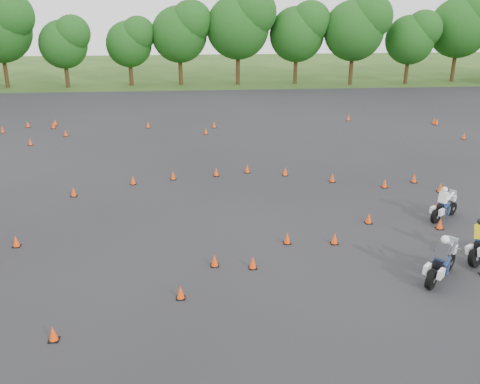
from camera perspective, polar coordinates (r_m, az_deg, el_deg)
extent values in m
plane|color=#2D5119|center=(20.53, 0.91, -7.08)|extent=(140.00, 140.00, 0.00)
plane|color=black|center=(25.97, -0.36, -0.91)|extent=(62.00, 62.00, 0.00)
cone|color=#FF410A|center=(26.52, 20.38, -1.28)|extent=(0.26, 0.26, 0.45)
cone|color=#FF410A|center=(29.84, 18.09, 1.39)|extent=(0.26, 0.26, 0.45)
cone|color=#FF410A|center=(43.70, 20.00, 7.10)|extent=(0.26, 0.26, 0.45)
cone|color=#FF410A|center=(40.54, -9.79, 7.07)|extent=(0.26, 0.26, 0.45)
cone|color=#FF410A|center=(37.99, -21.48, 5.00)|extent=(0.26, 0.26, 0.45)
cone|color=#FF410A|center=(21.88, 10.06, -4.91)|extent=(0.26, 0.26, 0.45)
cone|color=#FF410A|center=(29.90, 0.78, 2.49)|extent=(0.26, 0.26, 0.45)
cone|color=#FF410A|center=(43.16, -21.70, 6.72)|extent=(0.26, 0.26, 0.45)
cone|color=#FF410A|center=(19.73, 1.38, -7.55)|extent=(0.26, 0.26, 0.45)
cone|color=#FF410A|center=(27.69, -17.34, 0.00)|extent=(0.26, 0.26, 0.45)
cone|color=#FF410A|center=(43.14, 11.49, 7.77)|extent=(0.26, 0.26, 0.45)
cone|color=#FF410A|center=(42.15, -19.30, 6.72)|extent=(0.26, 0.26, 0.45)
cone|color=#FF410A|center=(43.60, 20.25, 7.04)|extent=(0.26, 0.26, 0.45)
cone|color=#FF410A|center=(28.84, 20.60, 0.42)|extent=(0.26, 0.26, 0.45)
cone|color=#FF410A|center=(19.90, -2.73, -7.31)|extent=(0.26, 0.26, 0.45)
cone|color=#FF410A|center=(28.64, -11.34, 1.24)|extent=(0.26, 0.26, 0.45)
cone|color=#FF410A|center=(24.06, 13.57, -2.76)|extent=(0.26, 0.26, 0.45)
cone|color=#FF410A|center=(29.04, -7.15, 1.76)|extent=(0.26, 0.26, 0.45)
cone|color=#FF410A|center=(24.40, 20.56, -3.21)|extent=(0.26, 0.26, 0.45)
cone|color=#FF410A|center=(28.62, 15.18, 0.90)|extent=(0.26, 0.26, 0.45)
cone|color=#FF410A|center=(39.87, 22.77, 5.52)|extent=(0.26, 0.26, 0.45)
cone|color=#FF410A|center=(38.25, -3.67, 6.51)|extent=(0.26, 0.26, 0.45)
cone|color=#FF410A|center=(29.54, 4.85, 2.19)|extent=(0.26, 0.26, 0.45)
cone|color=#FF410A|center=(43.06, -19.12, 7.02)|extent=(0.26, 0.26, 0.45)
cone|color=#FF410A|center=(42.15, -24.01, 6.09)|extent=(0.26, 0.26, 0.45)
cone|color=#FF410A|center=(40.08, -2.78, 7.18)|extent=(0.26, 0.26, 0.45)
cone|color=#FF410A|center=(39.50, -18.08, 5.98)|extent=(0.26, 0.26, 0.45)
cone|color=#FF410A|center=(29.39, -2.56, 2.14)|extent=(0.26, 0.26, 0.45)
cone|color=#FF410A|center=(21.65, 5.07, -4.94)|extent=(0.26, 0.26, 0.45)
cone|color=#FF410A|center=(18.04, -6.36, -10.60)|extent=(0.26, 0.26, 0.45)
cone|color=#FF410A|center=(23.10, -22.78, -4.88)|extent=(0.26, 0.26, 0.45)
cone|color=#FF410A|center=(16.93, -19.32, -14.09)|extent=(0.26, 0.26, 0.45)
cone|color=#FF410A|center=(28.86, 9.83, 1.50)|extent=(0.26, 0.26, 0.45)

